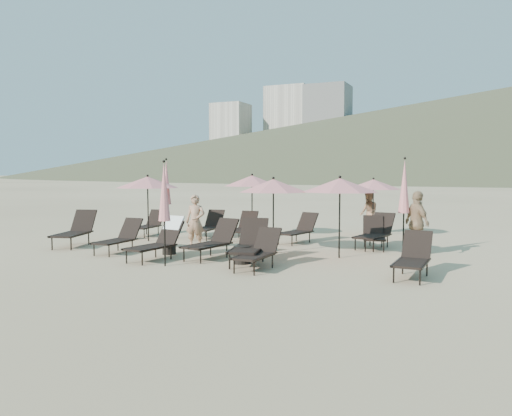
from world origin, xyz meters
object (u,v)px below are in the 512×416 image
at_px(umbrella_closed_1, 404,187).
at_px(beachgoer_b, 369,213).
at_px(lounger_5, 413,257).
at_px(beachgoer_c, 417,223).
at_px(lounger_7, 209,225).
at_px(lounger_11, 374,234).
at_px(side_table_0, 169,246).
at_px(lounger_9, 299,229).
at_px(side_table_1, 242,255).
at_px(lounger_6, 149,224).
at_px(umbrella_open_2, 340,185).
at_px(umbrella_closed_2, 166,183).
at_px(lounger_2, 212,240).
at_px(lounger_10, 375,232).
at_px(umbrella_open_1, 273,186).
at_px(lounger_8, 243,227).
at_px(lounger_1, 159,239).
at_px(lounger_4, 258,251).
at_px(umbrella_open_0, 148,182).
at_px(lounger_0, 75,230).
at_px(beachgoer_a, 195,222).
at_px(umbrella_closed_0, 164,192).
at_px(umbrella_open_4, 373,184).
at_px(umbrella_open_3, 252,181).
at_px(lounger_12, 119,237).
at_px(lounger_3, 249,243).

bearing_deg(umbrella_closed_1, beachgoer_b, 113.21).
relative_size(lounger_5, beachgoer_c, 0.95).
xyz_separation_m(lounger_7, lounger_11, (5.59, -0.04, -0.00)).
distance_m(side_table_0, beachgoer_c, 6.72).
height_order(lounger_9, side_table_1, lounger_9).
distance_m(lounger_5, lounger_6, 10.06).
bearing_deg(umbrella_open_2, lounger_7, 157.52).
xyz_separation_m(lounger_9, umbrella_closed_2, (-4.36, -0.93, 1.45)).
distance_m(lounger_2, lounger_6, 5.43).
distance_m(lounger_10, side_table_1, 4.67).
height_order(lounger_7, umbrella_open_1, umbrella_open_1).
bearing_deg(lounger_8, lounger_6, -178.77).
bearing_deg(lounger_1, lounger_2, 38.14).
height_order(lounger_4, beachgoer_b, beachgoer_b).
bearing_deg(lounger_5, umbrella_open_0, 166.92).
bearing_deg(side_table_1, lounger_5, 1.07).
relative_size(umbrella_open_1, umbrella_closed_2, 0.78).
xyz_separation_m(lounger_0, beachgoer_a, (3.59, 1.05, 0.30)).
relative_size(lounger_0, lounger_7, 1.18).
xyz_separation_m(umbrella_closed_0, umbrella_closed_1, (4.89, 4.11, 0.09)).
height_order(lounger_5, umbrella_open_4, umbrella_open_4).
distance_m(side_table_1, beachgoer_a, 2.88).
distance_m(lounger_7, umbrella_open_3, 2.14).
height_order(lounger_6, umbrella_closed_2, umbrella_closed_2).
height_order(lounger_7, beachgoer_a, beachgoer_a).
distance_m(lounger_1, lounger_2, 1.36).
xyz_separation_m(lounger_12, umbrella_open_3, (1.87, 4.73, 1.51)).
relative_size(lounger_0, umbrella_open_2, 0.91).
distance_m(lounger_4, side_table_1, 0.81).
bearing_deg(beachgoer_b, umbrella_open_3, -84.96).
relative_size(lounger_3, beachgoer_a, 1.22).
xyz_separation_m(lounger_7, lounger_12, (-0.69, -3.76, -0.00)).
relative_size(lounger_11, beachgoer_a, 1.07).
distance_m(lounger_4, beachgoer_b, 7.84).
bearing_deg(lounger_12, lounger_10, 30.02).
bearing_deg(umbrella_open_2, beachgoer_b, 94.18).
bearing_deg(lounger_9, umbrella_open_4, 68.66).
distance_m(umbrella_closed_0, side_table_1, 2.40).
height_order(lounger_3, lounger_11, lounger_3).
distance_m(umbrella_open_1, beachgoer_c, 3.99).
bearing_deg(lounger_9, beachgoer_a, -120.47).
height_order(lounger_1, lounger_7, lounger_1).
relative_size(lounger_12, umbrella_open_0, 0.74).
bearing_deg(lounger_12, lounger_5, -1.73).
bearing_deg(side_table_1, lounger_11, 57.77).
distance_m(umbrella_open_3, side_table_1, 5.52).
xyz_separation_m(lounger_7, beachgoer_a, (0.85, -2.26, 0.36)).
bearing_deg(umbrella_open_2, side_table_1, -137.75).
height_order(lounger_12, beachgoer_c, beachgoer_c).
height_order(lounger_2, lounger_6, lounger_2).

